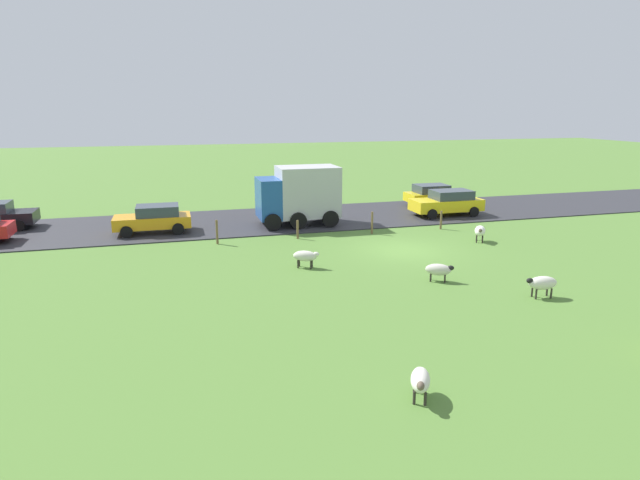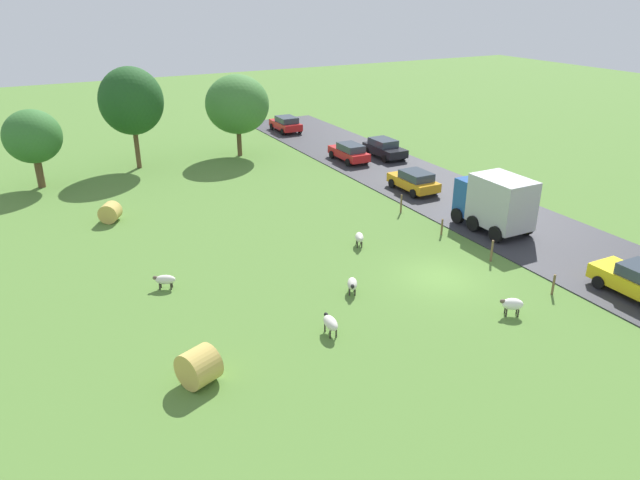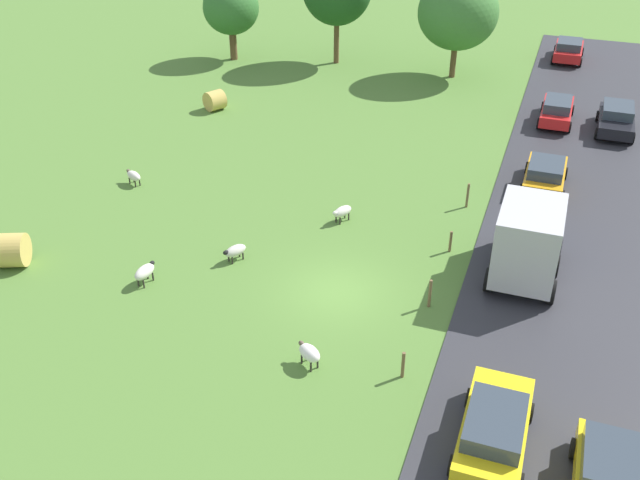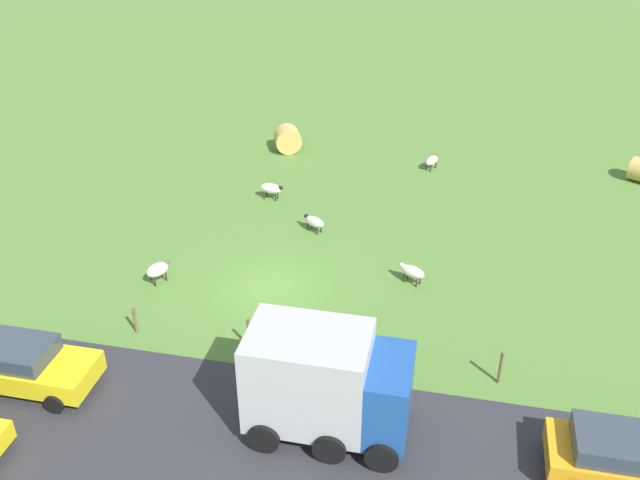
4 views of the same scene
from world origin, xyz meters
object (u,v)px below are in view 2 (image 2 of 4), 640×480
at_px(hay_bale_0, 199,367).
at_px(hay_bale_1, 110,212).
at_px(sheep_4, 359,237).
at_px(sheep_0, 352,284).
at_px(sheep_3, 165,280).
at_px(tree_0, 237,104).
at_px(car_5, 349,152).
at_px(truck_0, 495,201).
at_px(car_3, 286,124).
at_px(tree_2, 131,101).
at_px(sheep_1, 330,323).
at_px(sheep_2, 512,304).
at_px(tree_1, 33,137).
at_px(car_4, 414,181).
at_px(car_2, 384,148).

bearing_deg(hay_bale_0, hay_bale_1, 90.00).
bearing_deg(sheep_4, sheep_0, -124.74).
bearing_deg(hay_bale_0, sheep_0, 21.64).
distance_m(sheep_3, tree_0, 25.33).
bearing_deg(car_5, sheep_4, -118.55).
xyz_separation_m(sheep_0, sheep_4, (3.25, 4.69, 0.04)).
xyz_separation_m(sheep_3, truck_0, (19.58, -1.74, 1.37)).
xyz_separation_m(truck_0, car_3, (-0.00, 30.02, -1.00)).
bearing_deg(tree_2, sheep_4, -70.75).
xyz_separation_m(sheep_0, hay_bale_0, (-8.66, -3.44, 0.24)).
bearing_deg(hay_bale_1, truck_0, -31.31).
xyz_separation_m(sheep_1, sheep_4, (5.97, 7.44, -0.03)).
xyz_separation_m(sheep_2, hay_bale_1, (-13.95, 20.48, 0.04)).
relative_size(hay_bale_0, car_5, 0.34).
bearing_deg(sheep_0, sheep_2, -44.38).
xyz_separation_m(sheep_2, truck_0, (6.39, 8.11, 1.30)).
relative_size(hay_bale_1, car_5, 0.28).
distance_m(tree_0, tree_2, 8.75).
bearing_deg(sheep_3, truck_0, -5.06).
distance_m(sheep_4, tree_1, 25.58).
bearing_deg(car_5, hay_bale_1, -166.34).
relative_size(sheep_4, car_4, 0.29).
bearing_deg(car_3, car_4, -89.68).
xyz_separation_m(sheep_3, car_5, (19.63, 15.59, 0.36)).
height_order(sheep_4, car_3, car_3).
relative_size(hay_bale_0, tree_1, 0.25).
relative_size(hay_bale_1, tree_0, 0.18).
distance_m(sheep_2, truck_0, 10.40).
bearing_deg(car_3, truck_0, -89.99).
bearing_deg(tree_0, hay_bale_0, -113.28).
bearing_deg(sheep_1, sheep_3, 124.96).
xyz_separation_m(tree_0, truck_0, (7.44, -23.61, -2.60)).
height_order(sheep_1, car_4, car_4).
relative_size(sheep_4, tree_2, 0.15).
bearing_deg(car_5, sheep_3, -141.54).
bearing_deg(sheep_1, car_3, 68.05).
bearing_deg(sheep_0, hay_bale_1, 119.51).
relative_size(sheep_3, hay_bale_0, 0.78).
xyz_separation_m(hay_bale_1, car_5, (20.39, 4.95, 0.24)).
distance_m(sheep_2, car_4, 17.58).
distance_m(sheep_1, tree_2, 29.98).
bearing_deg(truck_0, sheep_3, 174.94).
bearing_deg(sheep_3, sheep_0, -30.58).
height_order(sheep_4, tree_2, tree_2).
relative_size(hay_bale_0, tree_2, 0.18).
relative_size(sheep_1, car_5, 0.28).
bearing_deg(car_2, truck_0, -101.34).
xyz_separation_m(sheep_4, truck_0, (8.42, -1.75, 1.34)).
distance_m(sheep_4, car_4, 10.72).
bearing_deg(car_3, sheep_3, -124.69).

